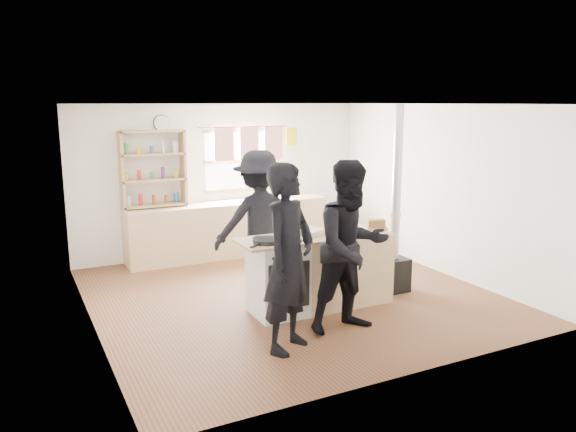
% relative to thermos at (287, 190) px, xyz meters
% --- Properties ---
extents(ground, '(5.00, 5.00, 0.01)m').
position_rel_thermos_xyz_m(ground, '(-1.06, -2.22, -1.04)').
color(ground, brown).
rests_on(ground, ground).
extents(back_counter, '(3.40, 0.55, 0.90)m').
position_rel_thermos_xyz_m(back_counter, '(-1.06, 0.00, -0.58)').
color(back_counter, '#DAB783').
rests_on(back_counter, ground).
extents(shelving_unit, '(1.00, 0.28, 1.20)m').
position_rel_thermos_xyz_m(shelving_unit, '(-2.26, 0.12, 0.48)').
color(shelving_unit, tan).
rests_on(shelving_unit, back_counter).
extents(thermos, '(0.10, 0.10, 0.27)m').
position_rel_thermos_xyz_m(thermos, '(0.00, 0.00, 0.00)').
color(thermos, silver).
rests_on(thermos, back_counter).
extents(cooking_island, '(1.97, 0.64, 0.93)m').
position_rel_thermos_xyz_m(cooking_island, '(-0.92, -2.77, -0.57)').
color(cooking_island, white).
rests_on(cooking_island, ground).
extents(skillet_greens, '(0.45, 0.45, 0.05)m').
position_rel_thermos_xyz_m(skillet_greens, '(-1.69, -2.86, -0.08)').
color(skillet_greens, black).
rests_on(skillet_greens, cooking_island).
extents(roast_tray, '(0.38, 0.37, 0.07)m').
position_rel_thermos_xyz_m(roast_tray, '(-1.03, -2.72, -0.07)').
color(roast_tray, silver).
rests_on(roast_tray, cooking_island).
extents(stockpot_stove, '(0.23, 0.23, 0.19)m').
position_rel_thermos_xyz_m(stockpot_stove, '(-1.31, -2.61, -0.02)').
color(stockpot_stove, '#BDBDBF').
rests_on(stockpot_stove, cooking_island).
extents(stockpot_counter, '(0.26, 0.26, 0.20)m').
position_rel_thermos_xyz_m(stockpot_counter, '(-0.56, -2.66, -0.02)').
color(stockpot_counter, silver).
rests_on(stockpot_counter, cooking_island).
extents(bread_board, '(0.34, 0.29, 0.12)m').
position_rel_thermos_xyz_m(bread_board, '(-0.13, -2.82, -0.05)').
color(bread_board, tan).
rests_on(bread_board, cooking_island).
extents(flue_heater, '(0.35, 0.35, 2.50)m').
position_rel_thermos_xyz_m(flue_heater, '(0.27, -2.69, -0.38)').
color(flue_heater, black).
rests_on(flue_heater, ground).
extents(person_near_left, '(0.85, 0.78, 1.95)m').
position_rel_thermos_xyz_m(person_near_left, '(-1.83, -3.69, -0.06)').
color(person_near_left, black).
rests_on(person_near_left, ground).
extents(person_near_right, '(0.95, 0.74, 1.92)m').
position_rel_thermos_xyz_m(person_near_right, '(-0.99, -3.56, -0.07)').
color(person_near_right, black).
rests_on(person_near_right, ground).
extents(person_far, '(1.29, 0.81, 1.91)m').
position_rel_thermos_xyz_m(person_far, '(-1.33, -1.83, -0.08)').
color(person_far, black).
rests_on(person_far, ground).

